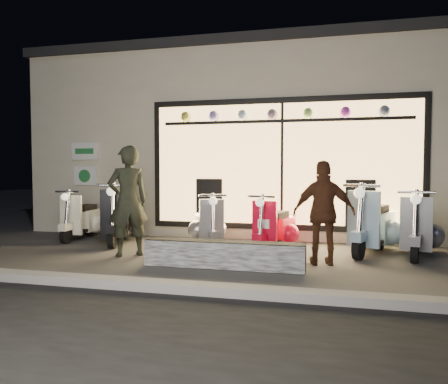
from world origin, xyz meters
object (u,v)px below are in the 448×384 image
(scooter_red, at_px, (276,228))
(woman, at_px, (324,213))
(scooter_silver, at_px, (208,225))
(man, at_px, (128,201))
(graffiti_barrier, at_px, (224,255))

(scooter_red, distance_m, woman, 1.40)
(scooter_silver, relative_size, man, 0.72)
(scooter_silver, distance_m, woman, 2.49)
(graffiti_barrier, distance_m, scooter_silver, 1.93)
(scooter_red, xyz_separation_m, woman, (0.85, -1.04, 0.40))
(graffiti_barrier, relative_size, scooter_silver, 1.78)
(graffiti_barrier, relative_size, scooter_red, 1.73)
(man, height_order, woman, man)
(scooter_red, distance_m, man, 2.64)
(man, bearing_deg, woman, 142.88)
(scooter_silver, xyz_separation_m, woman, (2.15, -1.18, 0.40))
(man, bearing_deg, scooter_red, 167.19)
(graffiti_barrier, distance_m, woman, 1.64)
(graffiti_barrier, height_order, woman, woman)
(man, distance_m, woman, 3.18)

